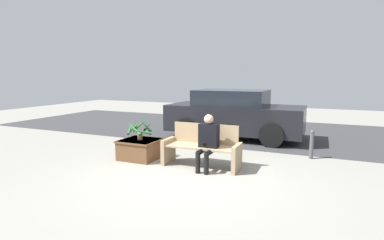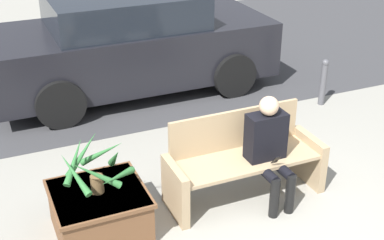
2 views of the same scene
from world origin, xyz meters
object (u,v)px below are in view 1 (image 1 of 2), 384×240
bench (202,147)px  planter_box (140,148)px  person_seated (208,139)px  parked_car (234,114)px  potted_plant (140,128)px  bollard_post (312,144)px

bench → planter_box: size_ratio=1.89×
person_seated → parked_car: (-0.41, 3.54, 0.11)m
potted_plant → parked_car: (1.44, 3.39, 0.02)m
bench → potted_plant: bearing=-178.8°
parked_car → bollard_post: (2.47, -1.71, -0.41)m
person_seated → potted_plant: person_seated is taller
bench → person_seated: person_seated is taller
bench → parked_car: (-0.20, 3.36, 0.35)m
planter_box → parked_car: parked_car is taller
potted_plant → bollard_post: bearing=23.3°
person_seated → bench: bearing=137.4°
planter_box → potted_plant: bearing=-178.8°
person_seated → planter_box: (-1.84, 0.15, -0.42)m
planter_box → bench: bearing=1.2°
person_seated → potted_plant: bearing=175.2°
bollard_post → parked_car: bearing=145.2°
potted_plant → bollard_post: size_ratio=1.00×
potted_plant → parked_car: parked_car is taller
person_seated → potted_plant: 1.85m
potted_plant → person_seated: bearing=-4.8°
planter_box → person_seated: bearing=-4.8°
person_seated → planter_box: person_seated is taller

